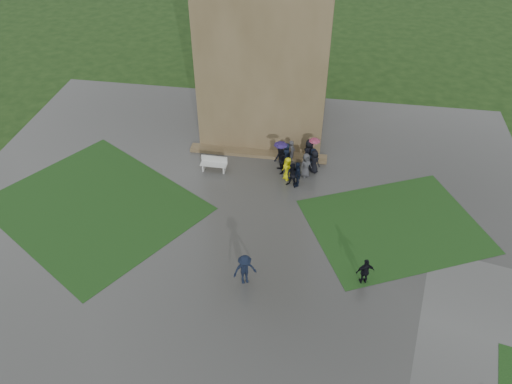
# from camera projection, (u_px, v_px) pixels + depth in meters

# --- Properties ---
(ground) EXTENTS (120.00, 120.00, 0.00)m
(ground) POSITION_uv_depth(u_px,v_px,m) (225.00, 276.00, 24.65)
(ground) COLOR black
(plaza) EXTENTS (34.00, 34.00, 0.02)m
(plaza) POSITION_uv_depth(u_px,v_px,m) (233.00, 247.00, 26.18)
(plaza) COLOR #363533
(plaza) RESTS_ON ground
(lawn_inset_left) EXTENTS (14.10, 13.46, 0.01)m
(lawn_inset_left) POSITION_uv_depth(u_px,v_px,m) (95.00, 206.00, 28.74)
(lawn_inset_left) COLOR #153612
(lawn_inset_left) RESTS_ON plaza
(lawn_inset_right) EXTENTS (11.12, 10.15, 0.01)m
(lawn_inset_right) POSITION_uv_depth(u_px,v_px,m) (395.00, 226.00, 27.44)
(lawn_inset_right) COLOR #153612
(lawn_inset_right) RESTS_ON plaza
(tower_plinth) EXTENTS (9.00, 0.80, 0.22)m
(tower_plinth) POSITION_uv_depth(u_px,v_px,m) (258.00, 153.00, 32.70)
(tower_plinth) COLOR brown
(tower_plinth) RESTS_ON plaza
(bench) EXTENTS (1.67, 0.55, 0.96)m
(bench) POSITION_uv_depth(u_px,v_px,m) (214.00, 164.00, 31.14)
(bench) COLOR silver
(bench) RESTS_ON plaza
(visitor_cluster) EXTENTS (2.95, 3.38, 2.27)m
(visitor_cluster) POSITION_uv_depth(u_px,v_px,m) (298.00, 161.00, 30.63)
(visitor_cluster) COLOR black
(visitor_cluster) RESTS_ON plaza
(pedestrian_mid) EXTENTS (1.27, 1.00, 1.75)m
(pedestrian_mid) POSITION_uv_depth(u_px,v_px,m) (245.00, 270.00, 23.79)
(pedestrian_mid) COLOR black
(pedestrian_mid) RESTS_ON plaza
(pedestrian_near) EXTENTS (1.02, 0.77, 1.54)m
(pedestrian_near) POSITION_uv_depth(u_px,v_px,m) (365.00, 271.00, 23.83)
(pedestrian_near) COLOR black
(pedestrian_near) RESTS_ON plaza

